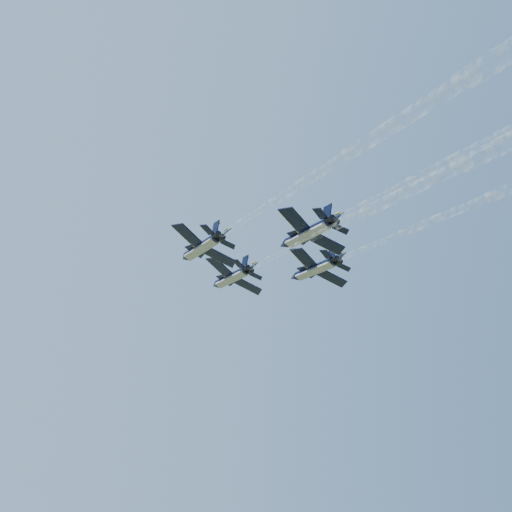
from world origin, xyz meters
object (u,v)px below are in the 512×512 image
object	(u,v)px
jet_lead	(231,278)
jet_slot	(307,233)
jet_right	(315,269)
jet_left	(201,247)

from	to	relation	value
jet_lead	jet_slot	bearing A→B (deg)	-89.57
jet_right	jet_lead	bearing A→B (deg)	133.00
jet_left	jet_right	distance (m)	23.17
jet_right	jet_slot	xyz separation A→B (m)	(-8.92, -15.62, 0.00)
jet_slot	jet_right	bearing A→B (deg)	52.13
jet_left	jet_slot	distance (m)	18.61
jet_lead	jet_right	distance (m)	16.49
jet_lead	jet_right	xyz separation A→B (m)	(12.84, -10.34, 0.00)
jet_lead	jet_left	size ratio (longest dim) A/B	1.00
jet_lead	jet_right	bearing A→B (deg)	-47.00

